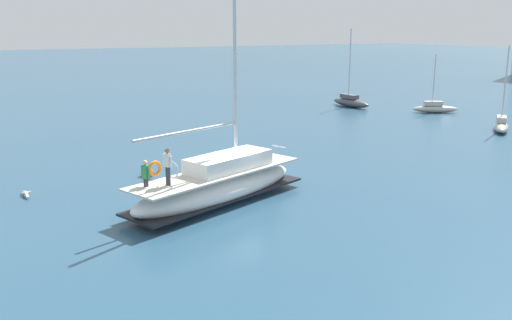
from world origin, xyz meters
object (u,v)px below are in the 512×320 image
(moored_sloop_far, at_px, (435,108))
(moored_sloop_near, at_px, (351,101))
(main_sailboat, at_px, (219,184))
(mooring_buoy, at_px, (147,172))
(seagull, at_px, (26,193))
(moored_cutter_left, at_px, (501,125))

(moored_sloop_far, bearing_deg, moored_sloop_near, -148.15)
(main_sailboat, height_order, mooring_buoy, main_sailboat)
(seagull, xyz_separation_m, mooring_buoy, (-0.66, 6.23, 0.04))
(moored_sloop_near, relative_size, moored_sloop_far, 1.42)
(moored_sloop_near, relative_size, seagull, 6.33)
(main_sailboat, xyz_separation_m, moored_cutter_left, (-5.43, 27.11, -0.40))
(moored_sloop_far, bearing_deg, moored_cutter_left, -16.71)
(main_sailboat, relative_size, moored_sloop_far, 2.11)
(moored_sloop_far, height_order, moored_cutter_left, moored_cutter_left)
(main_sailboat, distance_m, mooring_buoy, 6.34)
(moored_sloop_near, distance_m, moored_sloop_far, 8.39)
(mooring_buoy, bearing_deg, moored_cutter_left, 88.56)
(main_sailboat, height_order, moored_cutter_left, main_sailboat)
(moored_sloop_near, xyz_separation_m, mooring_buoy, (15.70, -26.88, -0.37))
(seagull, bearing_deg, moored_sloop_far, 103.83)
(moored_sloop_near, distance_m, moored_cutter_left, 16.49)
(moored_cutter_left, xyz_separation_m, mooring_buoy, (-0.71, -28.52, -0.30))
(moored_sloop_near, bearing_deg, moored_cutter_left, 5.69)
(moored_cutter_left, xyz_separation_m, seagull, (-0.05, -34.75, -0.34))
(moored_sloop_near, relative_size, moored_cutter_left, 1.19)
(main_sailboat, bearing_deg, moored_sloop_far, 116.21)
(moored_cutter_left, distance_m, mooring_buoy, 28.53)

